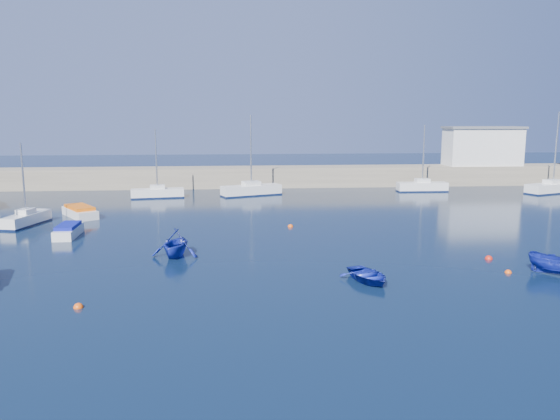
{
  "coord_description": "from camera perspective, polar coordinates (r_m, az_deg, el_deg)",
  "views": [
    {
      "loc": [
        -4.19,
        -26.27,
        9.2
      ],
      "look_at": [
        -0.31,
        17.91,
        1.6
      ],
      "focal_mm": 35.0,
      "sensor_mm": 36.0,
      "label": 1
    }
  ],
  "objects": [
    {
      "name": "motorboat_1",
      "position": [
        45.49,
        -21.24,
        -2.02
      ],
      "size": [
        1.5,
        4.07,
        0.99
      ],
      "rotation": [
        0.0,
        0.0,
        0.02
      ],
      "color": "silver",
      "rests_on": "ground"
    },
    {
      "name": "dinghy_center",
      "position": [
        31.41,
        9.18,
        -6.77
      ],
      "size": [
        3.32,
        3.96,
        0.7
      ],
      "primitive_type": "imported",
      "rotation": [
        0.0,
        0.0,
        0.3
      ],
      "color": "#152396",
      "rests_on": "ground"
    },
    {
      "name": "sailboat_8",
      "position": [
        74.51,
        26.61,
        2.1
      ],
      "size": [
        7.75,
        4.59,
        9.78
      ],
      "rotation": [
        0.0,
        0.0,
        1.93
      ],
      "color": "silver",
      "rests_on": "ground"
    },
    {
      "name": "buoy_1",
      "position": [
        38.35,
        20.97,
        -4.81
      ],
      "size": [
        0.5,
        0.5,
        0.5
      ],
      "primitive_type": "sphere",
      "color": "red",
      "rests_on": "ground"
    },
    {
      "name": "harbor_office",
      "position": [
        80.05,
        20.4,
        6.19
      ],
      "size": [
        10.0,
        4.0,
        5.0
      ],
      "primitive_type": "cube",
      "color": "silver",
      "rests_on": "back_wall"
    },
    {
      "name": "back_wall",
      "position": [
        72.82,
        -1.69,
        3.49
      ],
      "size": [
        96.0,
        4.5,
        2.6
      ],
      "primitive_type": "cube",
      "color": "gray",
      "rests_on": "ground"
    },
    {
      "name": "ground",
      "position": [
        28.14,
        3.87,
        -9.38
      ],
      "size": [
        220.0,
        220.0,
        0.0
      ],
      "primitive_type": "plane",
      "color": "black",
      "rests_on": "ground"
    },
    {
      "name": "buoy_0",
      "position": [
        28.76,
        -20.31,
        -9.56
      ],
      "size": [
        0.48,
        0.48,
        0.48
      ],
      "primitive_type": "sphere",
      "color": "#EC4D0C",
      "rests_on": "ground"
    },
    {
      "name": "dinghy_left",
      "position": [
        36.85,
        -10.87,
        -3.42
      ],
      "size": [
        3.67,
        4.05,
        1.87
      ],
      "primitive_type": "imported",
      "rotation": [
        0.0,
        0.0,
        -0.19
      ],
      "color": "#152396",
      "rests_on": "ground"
    },
    {
      "name": "motorboat_2",
      "position": [
        53.98,
        -20.18,
        -0.16
      ],
      "size": [
        4.26,
        5.27,
        1.05
      ],
      "rotation": [
        0.0,
        0.0,
        0.57
      ],
      "color": "silver",
      "rests_on": "ground"
    },
    {
      "name": "sailboat_5",
      "position": [
        64.16,
        -12.68,
        1.77
      ],
      "size": [
        6.08,
        2.49,
        7.84
      ],
      "rotation": [
        0.0,
        0.0,
        1.72
      ],
      "color": "silver",
      "rests_on": "ground"
    },
    {
      "name": "sailboat_6",
      "position": [
        64.69,
        -3.02,
        2.13
      ],
      "size": [
        7.36,
        4.43,
        9.39
      ],
      "rotation": [
        0.0,
        0.0,
        1.94
      ],
      "color": "silver",
      "rests_on": "ground"
    },
    {
      "name": "sailboat_3",
      "position": [
        51.54,
        -24.97,
        -0.84
      ],
      "size": [
        2.72,
        5.46,
        7.06
      ],
      "rotation": [
        0.0,
        0.0,
        -0.25
      ],
      "color": "silver",
      "rests_on": "ground"
    },
    {
      "name": "sailboat_7",
      "position": [
        70.31,
        14.62,
        2.41
      ],
      "size": [
        6.19,
        1.85,
        8.21
      ],
      "rotation": [
        0.0,
        0.0,
        1.55
      ],
      "color": "silver",
      "rests_on": "ground"
    },
    {
      "name": "buoy_3",
      "position": [
        46.14,
        1.11,
        -1.78
      ],
      "size": [
        0.47,
        0.47,
        0.47
      ],
      "primitive_type": "sphere",
      "color": "#EC4D0C",
      "rests_on": "ground"
    },
    {
      "name": "dinghy_right",
      "position": [
        35.94,
        27.09,
        -5.11
      ],
      "size": [
        3.3,
        3.35,
        1.32
      ],
      "primitive_type": "imported",
      "rotation": [
        0.0,
        0.0,
        0.77
      ],
      "color": "#152396",
      "rests_on": "ground"
    },
    {
      "name": "buoy_2",
      "position": [
        35.48,
        22.73,
        -6.08
      ],
      "size": [
        0.41,
        0.41,
        0.41
      ],
      "primitive_type": "sphere",
      "color": "#EC4D0C",
      "rests_on": "ground"
    }
  ]
}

